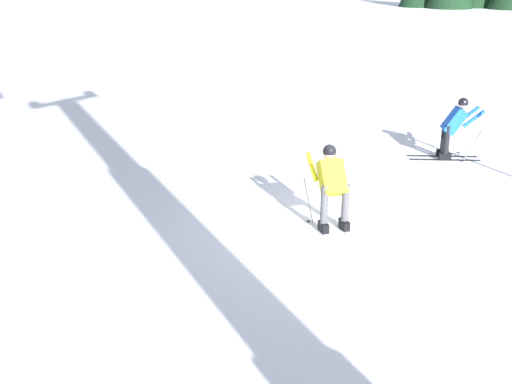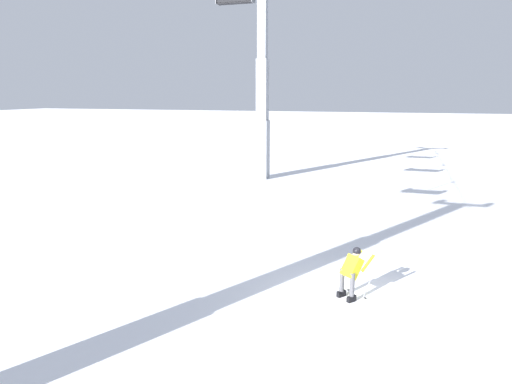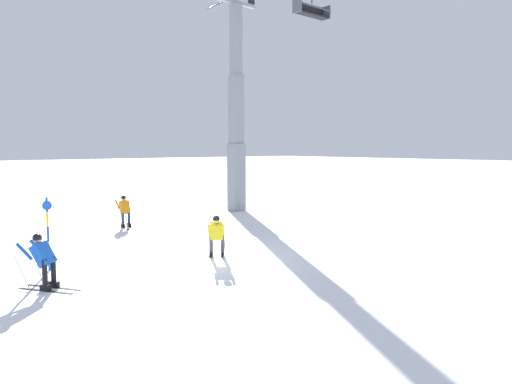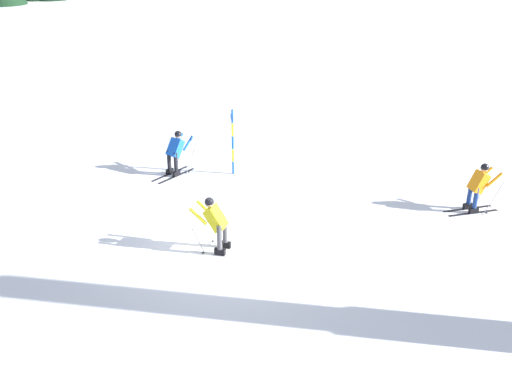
# 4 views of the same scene
# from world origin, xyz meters

# --- Properties ---
(ground_plane) EXTENTS (260.00, 260.00, 0.00)m
(ground_plane) POSITION_xyz_m (0.00, 0.00, 0.00)
(ground_plane) COLOR white
(skier_carving_main) EXTENTS (1.63, 1.45, 1.60)m
(skier_carving_main) POSITION_xyz_m (0.47, 0.40, 0.85)
(skier_carving_main) COLOR white
(skier_carving_main) RESTS_ON ground_plane
(lift_tower_far) EXTENTS (0.83, 2.98, 12.23)m
(lift_tower_far) POSITION_xyz_m (17.00, 8.06, 5.08)
(lift_tower_far) COLOR gray
(lift_tower_far) RESTS_ON ground_plane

